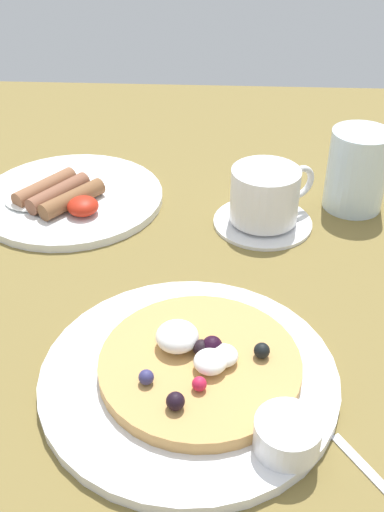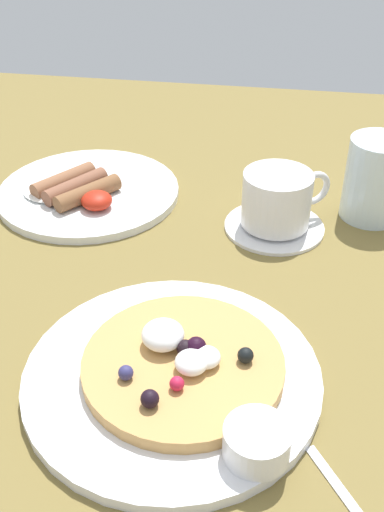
# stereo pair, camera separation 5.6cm
# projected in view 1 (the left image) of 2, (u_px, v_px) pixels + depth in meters

# --- Properties ---
(ground_plane) EXTENTS (1.88, 1.20, 0.03)m
(ground_plane) POSITION_uv_depth(u_px,v_px,m) (153.00, 285.00, 0.68)
(ground_plane) COLOR brown
(pancake_plate) EXTENTS (0.26, 0.26, 0.01)m
(pancake_plate) POSITION_uv_depth(u_px,v_px,m) (189.00, 377.00, 0.54)
(pancake_plate) COLOR white
(pancake_plate) RESTS_ON ground_plane
(pancake_with_berries) EXTENTS (0.18, 0.18, 0.04)m
(pancake_with_berries) POSITION_uv_depth(u_px,v_px,m) (199.00, 363.00, 0.53)
(pancake_with_berries) COLOR tan
(pancake_with_berries) RESTS_ON pancake_plate
(syrup_ramekin) EXTENTS (0.05, 0.05, 0.03)m
(syrup_ramekin) POSITION_uv_depth(u_px,v_px,m) (287.00, 434.00, 0.46)
(syrup_ramekin) COLOR white
(syrup_ramekin) RESTS_ON pancake_plate
(breakfast_plate) EXTENTS (0.24, 0.24, 0.01)m
(breakfast_plate) POSITION_uv_depth(u_px,v_px,m) (71.00, 198.00, 0.80)
(breakfast_plate) COLOR white
(breakfast_plate) RESTS_ON ground_plane
(fried_breakfast) EXTENTS (0.13, 0.11, 0.02)m
(fried_breakfast) POSITION_uv_depth(u_px,v_px,m) (58.00, 196.00, 0.77)
(fried_breakfast) COLOR brown
(fried_breakfast) RESTS_ON breakfast_plate
(coffee_saucer) EXTENTS (0.12, 0.12, 0.01)m
(coffee_saucer) POSITION_uv_depth(u_px,v_px,m) (263.00, 221.00, 0.75)
(coffee_saucer) COLOR white
(coffee_saucer) RESTS_ON ground_plane
(coffee_cup) EXTENTS (0.11, 0.08, 0.06)m
(coffee_cup) POSITION_uv_depth(u_px,v_px,m) (266.00, 193.00, 0.73)
(coffee_cup) COLOR white
(coffee_cup) RESTS_ON coffee_saucer
(water_glass) EXTENTS (0.07, 0.07, 0.10)m
(water_glass) POSITION_uv_depth(u_px,v_px,m) (357.00, 170.00, 0.76)
(water_glass) COLOR silver
(water_glass) RESTS_ON ground_plane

